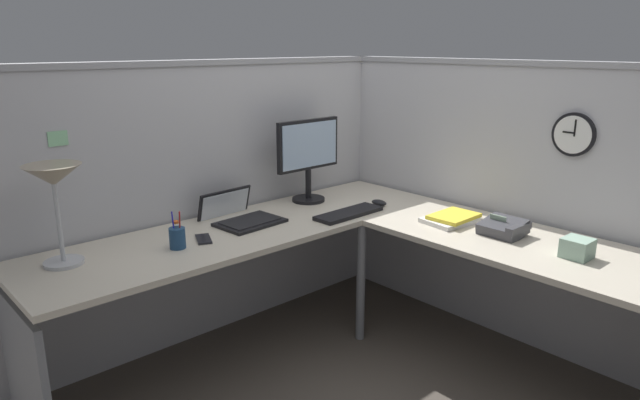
{
  "coord_description": "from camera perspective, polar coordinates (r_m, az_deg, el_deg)",
  "views": [
    {
      "loc": [
        -2.03,
        -1.9,
        1.67
      ],
      "look_at": [
        -0.14,
        0.17,
        0.89
      ],
      "focal_mm": 31.96,
      "sensor_mm": 36.0,
      "label": 1
    }
  ],
  "objects": [
    {
      "name": "keyboard",
      "position": [
        3.21,
        2.89,
        -1.34
      ],
      "size": [
        0.43,
        0.15,
        0.02
      ],
      "primitive_type": "cube",
      "rotation": [
        0.0,
        0.0,
        0.02
      ],
      "color": "black",
      "rests_on": "desk"
    },
    {
      "name": "desk_lamp_dome",
      "position": [
        2.65,
        -25.1,
        1.49
      ],
      "size": [
        0.24,
        0.24,
        0.44
      ],
      "color": "#B7BABF",
      "rests_on": "desk"
    },
    {
      "name": "monitor",
      "position": [
        3.43,
        -1.17,
        4.63
      ],
      "size": [
        0.46,
        0.2,
        0.5
      ],
      "color": "black",
      "rests_on": "desk"
    },
    {
      "name": "cubicle_wall_right",
      "position": [
        3.44,
        17.67,
        -0.01
      ],
      "size": [
        0.12,
        2.37,
        1.58
      ],
      "color": "#B2B2B7",
      "rests_on": "ground"
    },
    {
      "name": "computer_mouse",
      "position": [
        3.41,
        5.93,
        -0.26
      ],
      "size": [
        0.06,
        0.1,
        0.03
      ],
      "primitive_type": "ellipsoid",
      "color": "black",
      "rests_on": "desk"
    },
    {
      "name": "laptop",
      "position": [
        3.14,
        -8.15,
        -1.59
      ],
      "size": [
        0.37,
        0.4,
        0.22
      ],
      "color": "black",
      "rests_on": "desk"
    },
    {
      "name": "tissue_box",
      "position": [
        2.82,
        24.36,
        -4.41
      ],
      "size": [
        0.12,
        0.12,
        0.09
      ],
      "primitive_type": "cube",
      "color": "#8CAD99",
      "rests_on": "desk"
    },
    {
      "name": "ground_plane",
      "position": [
        3.24,
        4.08,
        -15.55
      ],
      "size": [
        6.8,
        6.8,
        0.0
      ],
      "primitive_type": "plane",
      "color": "#4C443D"
    },
    {
      "name": "desk",
      "position": [
        2.84,
        2.96,
        -5.98
      ],
      "size": [
        2.35,
        2.15,
        0.73
      ],
      "color": "beige",
      "rests_on": "ground"
    },
    {
      "name": "wall_clock",
      "position": [
        3.13,
        24.08,
        6.02
      ],
      "size": [
        0.04,
        0.22,
        0.22
      ],
      "color": "black"
    },
    {
      "name": "book_stack",
      "position": [
        3.16,
        13.06,
        -1.82
      ],
      "size": [
        0.3,
        0.24,
        0.04
      ],
      "color": "silver",
      "rests_on": "desk"
    },
    {
      "name": "office_phone",
      "position": [
        3.01,
        17.97,
        -2.71
      ],
      "size": [
        0.19,
        0.21,
        0.11
      ],
      "color": "#38383D",
      "rests_on": "desk"
    },
    {
      "name": "cell_phone",
      "position": [
        2.86,
        -11.59,
        -3.85
      ],
      "size": [
        0.12,
        0.16,
        0.01
      ],
      "primitive_type": "cube",
      "rotation": [
        0.0,
        0.0,
        -0.41
      ],
      "color": "black",
      "rests_on": "desk"
    },
    {
      "name": "pen_cup",
      "position": [
        2.77,
        -14.1,
        -3.67
      ],
      "size": [
        0.08,
        0.08,
        0.18
      ],
      "color": "navy",
      "rests_on": "desk"
    },
    {
      "name": "pinned_note_leftmost",
      "position": [
        2.88,
        -24.77,
        5.61
      ],
      "size": [
        0.09,
        0.0,
        0.07
      ],
      "primitive_type": "cube",
      "color": "#8CCC99"
    },
    {
      "name": "cubicle_wall_back",
      "position": [
        3.35,
        -10.91,
        0.04
      ],
      "size": [
        2.57,
        0.12,
        1.58
      ],
      "color": "#B2B2B7",
      "rests_on": "ground"
    }
  ]
}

